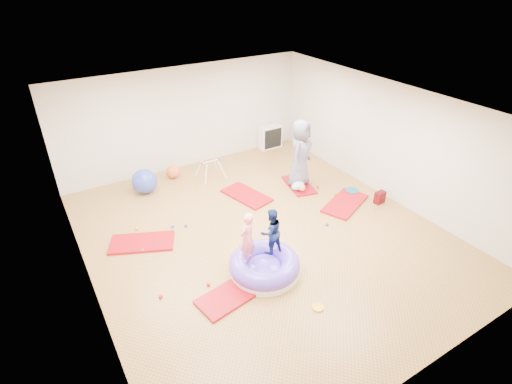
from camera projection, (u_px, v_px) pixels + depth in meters
room at (264, 177)px, 7.94m from camera, size 7.01×8.01×2.81m
gym_mat_front_left at (231, 295)px, 7.03m from camera, size 1.31×0.81×0.05m
gym_mat_mid_left at (142, 243)px, 8.33m from camera, size 1.45×1.12×0.05m
gym_mat_center_back at (246, 195)px, 10.00m from camera, size 0.92×1.39×0.05m
gym_mat_right at (345, 203)px, 9.67m from camera, size 1.49×1.14×0.06m
gym_mat_rear_right at (299, 185)px, 10.47m from camera, size 0.79×1.21×0.05m
inflatable_cushion at (264, 266)px, 7.48m from camera, size 1.34×1.34×0.42m
child_pink at (247, 236)px, 7.08m from camera, size 0.44×0.38×1.03m
child_navy at (271, 229)px, 7.32m from camera, size 0.47×0.37×0.93m
adult_caregiver at (300, 153)px, 10.04m from camera, size 1.02×0.93×1.75m
infant at (299, 186)px, 10.14m from camera, size 0.37×0.37×0.22m
ball_pit_balls at (234, 225)px, 8.87m from camera, size 5.03×2.62×0.07m
exercise_ball_blue at (144, 181)px, 10.04m from camera, size 0.63×0.63×0.63m
exercise_ball_orange at (173, 171)px, 10.78m from camera, size 0.37×0.37×0.37m
infant_play_gym at (211, 167)px, 10.67m from camera, size 0.68×0.64×0.52m
cube_shelf at (270, 137)px, 12.45m from camera, size 0.71×0.35×0.71m
balance_disc at (352, 191)px, 10.16m from camera, size 0.33×0.33×0.07m
backpack at (380, 197)px, 9.67m from camera, size 0.28×0.19×0.30m
yellow_toy at (318, 307)px, 6.79m from camera, size 0.20×0.20×0.03m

